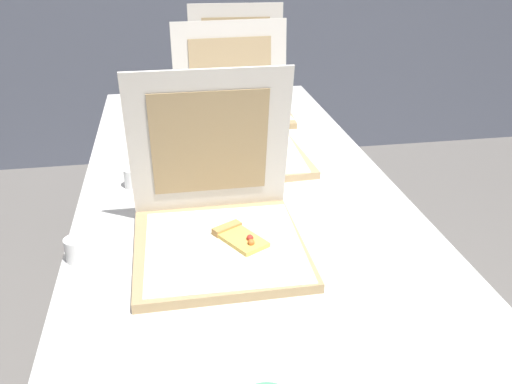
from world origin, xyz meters
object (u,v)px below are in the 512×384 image
pizza_box_back (240,98)px  cup_white_far (152,144)px  cup_white_mid (133,178)px  cup_white_near_left (77,250)px  pizza_box_middle (241,139)px  table (240,202)px  pizza_box_front (218,224)px

pizza_box_back → cup_white_far: (-0.35, -0.38, -0.03)m
cup_white_mid → cup_white_near_left: (-0.11, -0.37, 0.00)m
pizza_box_back → cup_white_near_left: (-0.51, -1.01, -0.03)m
pizza_box_middle → pizza_box_back: same height
pizza_box_middle → table: bearing=-102.5°
pizza_box_back → cup_white_mid: size_ratio=7.39×
pizza_box_front → cup_white_near_left: pizza_box_front is taller
pizza_box_back → cup_white_mid: pizza_box_back is taller
table → cup_white_near_left: (-0.41, -0.31, 0.07)m
pizza_box_front → cup_white_mid: pizza_box_front is taller
cup_white_mid → cup_white_near_left: size_ratio=1.00×
pizza_box_front → cup_white_mid: size_ratio=7.23×
pizza_box_back → cup_white_mid: 0.76m
pizza_box_front → table: bearing=72.3°
pizza_box_back → cup_white_far: size_ratio=7.39×
cup_white_mid → pizza_box_back: bearing=58.0°
cup_white_far → cup_white_near_left: size_ratio=1.00×
pizza_box_front → cup_white_far: 0.64m
table → pizza_box_front: size_ratio=5.31×
cup_white_mid → pizza_box_front: bearing=-60.0°
pizza_box_front → cup_white_far: bearing=103.8°
cup_white_mid → cup_white_far: same height
pizza_box_front → pizza_box_back: (0.20, 1.00, 0.00)m
pizza_box_front → pizza_box_back: 1.02m
table → cup_white_near_left: 0.52m
pizza_box_back → cup_white_far: bearing=-129.7°
pizza_box_back → cup_white_mid: bearing=-119.0°
pizza_box_front → cup_white_far: pizza_box_front is taller
pizza_box_front → cup_white_mid: bearing=119.6°
table → cup_white_far: size_ratio=38.38×
table → pizza_box_back: size_ratio=5.20×
pizza_box_middle → pizza_box_back: 0.46m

